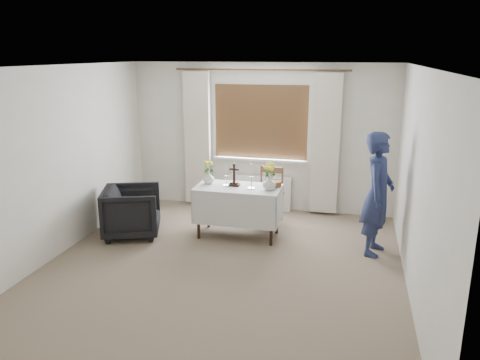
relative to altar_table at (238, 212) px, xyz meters
name	(u,v)px	position (x,y,z in m)	size (l,w,h in m)	color
ground	(221,268)	(0.05, -1.11, -0.38)	(5.00, 5.00, 0.00)	gray
altar_table	(238,212)	(0.00, 0.00, 0.00)	(1.24, 0.64, 0.76)	silver
wooden_chair	(268,196)	(0.32, 0.67, 0.07)	(0.41, 0.41, 0.89)	#55351D
armchair	(132,211)	(-1.54, -0.34, -0.01)	(0.79, 0.81, 0.74)	black
person	(378,194)	(1.95, -0.14, 0.45)	(0.61, 0.40, 1.67)	navy
radiator	(259,192)	(0.05, 1.31, -0.08)	(1.10, 0.10, 0.60)	white
wooden_cross	(234,175)	(-0.07, 0.04, 0.55)	(0.16, 0.11, 0.33)	black
candlestick_left	(226,175)	(-0.19, 0.02, 0.54)	(0.09, 0.09, 0.31)	silver
candlestick_right	(251,176)	(0.20, -0.04, 0.56)	(0.10, 0.10, 0.36)	silver
flower_vase_left	(209,178)	(-0.47, 0.07, 0.47)	(0.17, 0.17, 0.18)	silver
flower_vase_right	(269,183)	(0.47, -0.04, 0.48)	(0.19, 0.19, 0.20)	silver
wicker_basket	(274,184)	(0.50, 0.15, 0.42)	(0.22, 0.22, 0.08)	brown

